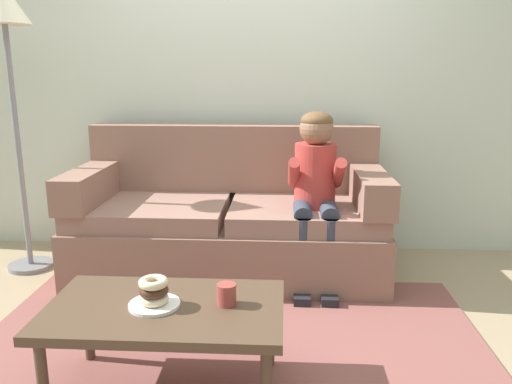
{
  "coord_description": "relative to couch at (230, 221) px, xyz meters",
  "views": [
    {
      "loc": [
        0.26,
        -2.43,
        1.34
      ],
      "look_at": [
        0.09,
        0.45,
        0.65
      ],
      "focal_mm": 35.57,
      "sensor_mm": 36.0,
      "label": 1
    }
  ],
  "objects": [
    {
      "name": "ground",
      "position": [
        0.11,
        -0.85,
        -0.35
      ],
      "size": [
        10.0,
        10.0,
        0.0
      ],
      "primitive_type": "plane",
      "color": "#9E896B"
    },
    {
      "name": "couch",
      "position": [
        0.0,
        0.0,
        0.0
      ],
      "size": [
        2.03,
        0.9,
        0.97
      ],
      "color": "#846051",
      "rests_on": "ground"
    },
    {
      "name": "donut_third",
      "position": [
        -0.16,
        -1.41,
        0.16
      ],
      "size": [
        0.12,
        0.12,
        0.04
      ],
      "primitive_type": "torus",
      "rotation": [
        0.0,
        0.0,
        1.61
      ],
      "color": "beige",
      "rests_on": "donut_second"
    },
    {
      "name": "plate",
      "position": [
        -0.16,
        -1.41,
        0.06
      ],
      "size": [
        0.21,
        0.21,
        0.01
      ],
      "primitive_type": "cylinder",
      "color": "white",
      "rests_on": "coffee_table"
    },
    {
      "name": "donut",
      "position": [
        -0.16,
        -1.41,
        0.09
      ],
      "size": [
        0.17,
        0.17,
        0.04
      ],
      "primitive_type": "torus",
      "rotation": [
        0.0,
        0.0,
        2.59
      ],
      "color": "beige",
      "rests_on": "plate"
    },
    {
      "name": "wall_back",
      "position": [
        0.11,
        0.55,
        1.05
      ],
      "size": [
        8.0,
        0.1,
        2.8
      ],
      "primitive_type": "cube",
      "color": "beige",
      "rests_on": "ground"
    },
    {
      "name": "coffee_table",
      "position": [
        -0.12,
        -1.4,
        0.01
      ],
      "size": [
        0.97,
        0.57,
        0.41
      ],
      "color": "#4C3828",
      "rests_on": "ground"
    },
    {
      "name": "toy_controller",
      "position": [
        -0.47,
        -0.83,
        -0.32
      ],
      "size": [
        0.23,
        0.09,
        0.05
      ],
      "rotation": [
        0.0,
        0.0,
        0.38
      ],
      "color": "#339E56",
      "rests_on": "ground"
    },
    {
      "name": "mug",
      "position": [
        0.14,
        -1.38,
        0.1
      ],
      "size": [
        0.08,
        0.08,
        0.09
      ],
      "primitive_type": "cylinder",
      "color": "#993D38",
      "rests_on": "coffee_table"
    },
    {
      "name": "person_child",
      "position": [
        0.56,
        -0.21,
        0.32
      ],
      "size": [
        0.34,
        0.58,
        1.1
      ],
      "color": "#AD3833",
      "rests_on": "ground"
    },
    {
      "name": "donut_second",
      "position": [
        -0.16,
        -1.41,
        0.12
      ],
      "size": [
        0.16,
        0.16,
        0.04
      ],
      "primitive_type": "torus",
      "rotation": [
        0.0,
        0.0,
        0.38
      ],
      "color": "#422619",
      "rests_on": "donut"
    },
    {
      "name": "floor_lamp",
      "position": [
        -1.4,
        -0.05,
        1.21
      ],
      "size": [
        0.33,
        0.33,
        1.89
      ],
      "color": "slate",
      "rests_on": "ground"
    },
    {
      "name": "area_rug",
      "position": [
        0.11,
        -1.1,
        -0.34
      ],
      "size": [
        2.56,
        1.83,
        0.01
      ],
      "primitive_type": "cube",
      "color": "brown",
      "rests_on": "ground"
    }
  ]
}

